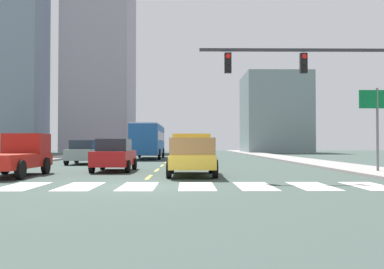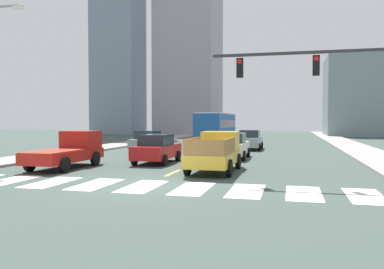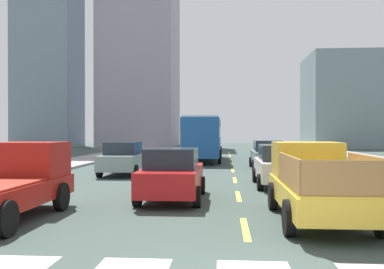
% 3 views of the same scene
% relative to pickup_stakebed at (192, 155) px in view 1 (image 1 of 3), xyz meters
% --- Properties ---
extents(ground_plane, '(160.00, 160.00, 0.00)m').
position_rel_pickup_stakebed_xyz_m(ground_plane, '(-1.89, -5.36, -0.94)').
color(ground_plane, '#384741').
extents(sidewalk_right, '(3.24, 110.00, 0.15)m').
position_rel_pickup_stakebed_xyz_m(sidewalk_right, '(9.27, 12.64, -0.86)').
color(sidewalk_right, gray).
rests_on(sidewalk_right, ground).
extents(sidewalk_left, '(3.24, 110.00, 0.15)m').
position_rel_pickup_stakebed_xyz_m(sidewalk_left, '(-13.06, 12.64, -0.86)').
color(sidewalk_left, gray).
rests_on(sidewalk_left, ground).
extents(crosswalk_stripe_2, '(1.22, 3.00, 0.01)m').
position_rel_pickup_stakebed_xyz_m(crosswalk_stripe_2, '(-5.91, -5.36, -0.93)').
color(crosswalk_stripe_2, silver).
rests_on(crosswalk_stripe_2, ground).
extents(crosswalk_stripe_3, '(1.22, 3.00, 0.01)m').
position_rel_pickup_stakebed_xyz_m(crosswalk_stripe_3, '(-3.90, -5.36, -0.93)').
color(crosswalk_stripe_3, silver).
rests_on(crosswalk_stripe_3, ground).
extents(crosswalk_stripe_4, '(1.22, 3.00, 0.01)m').
position_rel_pickup_stakebed_xyz_m(crosswalk_stripe_4, '(-1.89, -5.36, -0.93)').
color(crosswalk_stripe_4, silver).
rests_on(crosswalk_stripe_4, ground).
extents(crosswalk_stripe_5, '(1.22, 3.00, 0.01)m').
position_rel_pickup_stakebed_xyz_m(crosswalk_stripe_5, '(0.11, -5.36, -0.93)').
color(crosswalk_stripe_5, silver).
rests_on(crosswalk_stripe_5, ground).
extents(crosswalk_stripe_6, '(1.22, 3.00, 0.01)m').
position_rel_pickup_stakebed_xyz_m(crosswalk_stripe_6, '(2.12, -5.36, -0.93)').
color(crosswalk_stripe_6, silver).
rests_on(crosswalk_stripe_6, ground).
extents(crosswalk_stripe_7, '(1.22, 3.00, 0.01)m').
position_rel_pickup_stakebed_xyz_m(crosswalk_stripe_7, '(4.13, -5.36, -0.93)').
color(crosswalk_stripe_7, silver).
rests_on(crosswalk_stripe_7, ground).
extents(crosswalk_stripe_8, '(1.22, 3.00, 0.01)m').
position_rel_pickup_stakebed_xyz_m(crosswalk_stripe_8, '(6.14, -5.36, -0.93)').
color(crosswalk_stripe_8, silver).
rests_on(crosswalk_stripe_8, ground).
extents(lane_dash_0, '(0.16, 2.40, 0.01)m').
position_rel_pickup_stakebed_xyz_m(lane_dash_0, '(-1.89, -1.36, -0.93)').
color(lane_dash_0, gold).
rests_on(lane_dash_0, ground).
extents(lane_dash_1, '(0.16, 2.40, 0.01)m').
position_rel_pickup_stakebed_xyz_m(lane_dash_1, '(-1.89, 3.64, -0.93)').
color(lane_dash_1, gold).
rests_on(lane_dash_1, ground).
extents(lane_dash_2, '(0.16, 2.40, 0.01)m').
position_rel_pickup_stakebed_xyz_m(lane_dash_2, '(-1.89, 8.64, -0.93)').
color(lane_dash_2, gold).
rests_on(lane_dash_2, ground).
extents(lane_dash_3, '(0.16, 2.40, 0.01)m').
position_rel_pickup_stakebed_xyz_m(lane_dash_3, '(-1.89, 13.64, -0.93)').
color(lane_dash_3, gold).
rests_on(lane_dash_3, ground).
extents(lane_dash_4, '(0.16, 2.40, 0.01)m').
position_rel_pickup_stakebed_xyz_m(lane_dash_4, '(-1.89, 18.64, -0.93)').
color(lane_dash_4, gold).
rests_on(lane_dash_4, ground).
extents(lane_dash_5, '(0.16, 2.40, 0.01)m').
position_rel_pickup_stakebed_xyz_m(lane_dash_5, '(-1.89, 23.64, -0.93)').
color(lane_dash_5, gold).
rests_on(lane_dash_5, ground).
extents(lane_dash_6, '(0.16, 2.40, 0.01)m').
position_rel_pickup_stakebed_xyz_m(lane_dash_6, '(-1.89, 28.64, -0.93)').
color(lane_dash_6, gold).
rests_on(lane_dash_6, ground).
extents(lane_dash_7, '(0.16, 2.40, 0.01)m').
position_rel_pickup_stakebed_xyz_m(lane_dash_7, '(-1.89, 33.64, -0.93)').
color(lane_dash_7, gold).
rests_on(lane_dash_7, ground).
extents(pickup_stakebed, '(2.18, 5.20, 1.96)m').
position_rel_pickup_stakebed_xyz_m(pickup_stakebed, '(0.00, 0.00, 0.00)').
color(pickup_stakebed, gold).
rests_on(pickup_stakebed, ground).
extents(pickup_dark, '(2.18, 5.20, 1.96)m').
position_rel_pickup_stakebed_xyz_m(pickup_dark, '(-8.01, -0.52, -0.02)').
color(pickup_dark, '#A41A13').
rests_on(pickup_dark, ground).
extents(city_bus, '(2.72, 10.80, 3.32)m').
position_rel_pickup_stakebed_xyz_m(city_bus, '(-3.98, 21.42, 1.02)').
color(city_bus, '#1C5092').
rests_on(city_bus, ground).
extents(sedan_far, '(2.02, 4.40, 1.72)m').
position_rel_pickup_stakebed_xyz_m(sedan_far, '(-4.09, 2.65, -0.08)').
color(sedan_far, red).
rests_on(sedan_far, ground).
extents(sedan_mid, '(2.02, 4.40, 1.72)m').
position_rel_pickup_stakebed_xyz_m(sedan_mid, '(0.22, 14.83, -0.08)').
color(sedan_mid, '#869699').
rests_on(sedan_mid, ground).
extents(sedan_near_right, '(2.02, 4.40, 1.72)m').
position_rel_pickup_stakebed_xyz_m(sedan_near_right, '(-7.63, 10.63, -0.08)').
color(sedan_near_right, gray).
rests_on(sedan_near_right, ground).
extents(sedan_near_left, '(2.02, 4.40, 1.72)m').
position_rel_pickup_stakebed_xyz_m(sedan_near_left, '(-0.11, 6.51, -0.08)').
color(sedan_near_left, silver).
rests_on(sedan_near_left, ground).
extents(traffic_signal_gantry, '(8.04, 0.27, 6.00)m').
position_rel_pickup_stakebed_xyz_m(traffic_signal_gantry, '(5.73, -2.39, 3.23)').
color(traffic_signal_gantry, '#2D2D33').
rests_on(traffic_signal_gantry, ground).
extents(direction_sign_green, '(1.70, 0.12, 4.20)m').
position_rel_pickup_stakebed_xyz_m(direction_sign_green, '(9.08, 0.58, 2.10)').
color(direction_sign_green, slate).
rests_on(direction_sign_green, ground).
extents(block_mid_left, '(10.19, 11.22, 12.79)m').
position_rel_pickup_stakebed_xyz_m(block_mid_left, '(14.25, 49.58, 5.46)').
color(block_mid_left, gray).
rests_on(block_mid_left, ground).
extents(block_mid_right, '(10.94, 11.87, 30.86)m').
position_rel_pickup_stakebed_xyz_m(block_mid_right, '(-15.27, 53.45, 14.49)').
color(block_mid_right, '#98929F').
rests_on(block_mid_right, ground).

